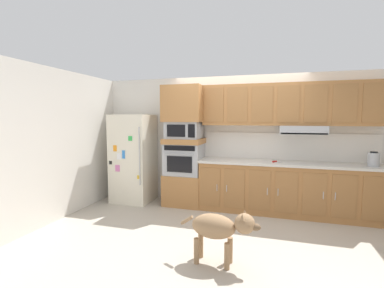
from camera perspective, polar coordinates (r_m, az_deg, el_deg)
The scene contains 16 objects.
ground_plane at distance 4.63m, azimuth 7.57°, elevation -16.05°, with size 9.60×9.60×0.00m, color #B2A899.
back_kitchen_wall at distance 5.42m, azimuth 9.57°, elevation 0.68°, with size 6.20×0.12×2.50m, color silver.
side_panel_left at distance 5.50m, azimuth -22.43°, elevation 0.42°, with size 0.12×7.10×2.50m, color silver.
refrigerator at distance 5.69m, azimuth -12.13°, elevation -2.89°, with size 0.76×0.73×1.76m.
oven_base_cabinet at distance 5.45m, azimuth -1.60°, elevation -9.37°, with size 0.74×0.62×0.60m, color #A8703D.
built_in_oven at distance 5.33m, azimuth -1.63°, elevation -3.12°, with size 0.70×0.62×0.60m.
appliance_mid_shelf at distance 5.29m, azimuth -1.63°, elevation 0.64°, with size 0.74×0.62×0.10m, color #A8703D.
microwave at distance 5.27m, azimuth -1.64°, elevation 2.91°, with size 0.64×0.54×0.32m.
appliance_upper_cabinet at distance 5.28m, azimuth -1.65°, elevation 8.34°, with size 0.74×0.62×0.68m, color #A8703D.
lower_cabinet_run at distance 5.16m, azimuth 18.93°, elevation -8.89°, with size 3.03×0.63×0.88m.
countertop_slab at distance 5.07m, azimuth 19.08°, elevation -3.84°, with size 3.07×0.64×0.04m, color beige.
backsplash_panel at distance 5.33m, azimuth 19.04°, elevation -0.49°, with size 3.07×0.02×0.50m, color silver.
upper_cabinet_with_hood at distance 5.14m, azimuth 19.54°, elevation 7.48°, with size 3.03×0.48×0.88m.
screwdriver at distance 5.00m, azimuth 16.95°, elevation -3.52°, with size 0.17×0.17×0.03m.
electric_kettle at distance 5.23m, azimuth 33.67°, elevation -2.69°, with size 0.17×0.17×0.24m.
dog at distance 3.28m, azimuth 5.88°, elevation -16.96°, with size 0.95×0.32×0.66m.
Camera 1 is at (0.66, -4.26, 1.68)m, focal length 25.54 mm.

